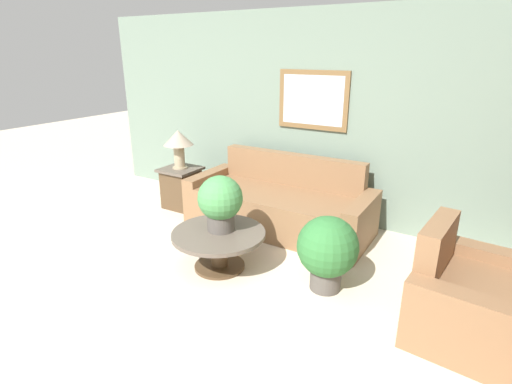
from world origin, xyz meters
TOP-DOWN VIEW (x-y plane):
  - ground_plane at (0.00, 0.00)m, footprint 20.00×20.00m
  - wall_back at (-0.00, 3.02)m, footprint 7.12×0.09m
  - couch_main at (-0.32, 2.40)m, footprint 2.28×0.93m
  - armchair at (1.96, 1.39)m, footprint 1.06×1.12m
  - coffee_table at (-0.37, 1.19)m, footprint 0.94×0.94m
  - side_table at (-1.83, 2.29)m, footprint 0.49×0.49m
  - table_lamp at (-1.83, 2.29)m, footprint 0.41×0.41m
  - potted_plant_on_table at (-0.38, 1.25)m, footprint 0.45×0.45m
  - potted_plant_floor at (0.70, 1.39)m, footprint 0.56×0.56m

SIDE VIEW (x-z plane):
  - ground_plane at x=0.00m, z-range 0.00..0.00m
  - armchair at x=1.96m, z-range -0.15..0.72m
  - couch_main at x=-0.32m, z-range -0.15..0.73m
  - side_table at x=-1.83m, z-range 0.01..0.58m
  - coffee_table at x=-0.37m, z-range 0.09..0.49m
  - potted_plant_floor at x=0.70m, z-range 0.05..0.76m
  - potted_plant_on_table at x=-0.38m, z-range 0.43..0.99m
  - table_lamp at x=-1.83m, z-range 0.68..1.21m
  - wall_back at x=0.00m, z-range 0.00..2.60m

